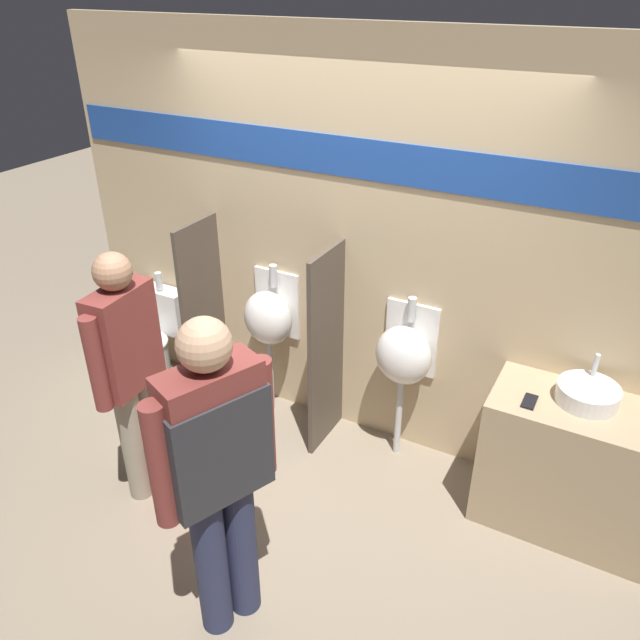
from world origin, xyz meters
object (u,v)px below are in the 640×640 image
urinal_far (404,355)px  sink_basin (588,394)px  person_with_lanyard (130,369)px  shopping_bag (185,476)px  toilet (153,346)px  person_in_vest (217,464)px  urinal_near_counter (269,318)px  cell_phone (530,401)px

urinal_far → sink_basin: bearing=-4.0°
person_with_lanyard → shopping_bag: (0.30, 0.03, -0.72)m
toilet → sink_basin: bearing=1.2°
person_in_vest → urinal_near_counter: bearing=48.0°
person_with_lanyard → person_in_vest: bearing=-120.6°
sink_basin → person_with_lanyard: 2.59m
urinal_near_counter → person_in_vest: bearing=-64.5°
cell_phone → urinal_near_counter: size_ratio=0.12×
urinal_near_counter → urinal_far: (1.02, 0.00, 0.00)m
shopping_bag → urinal_far: bearing=47.0°
urinal_far → toilet: 2.10m
sink_basin → shopping_bag: bearing=-154.8°
sink_basin → toilet: 3.20m
toilet → person_with_lanyard: size_ratio=0.55×
sink_basin → shopping_bag: 2.42m
urinal_near_counter → person_in_vest: size_ratio=0.66×
urinal_far → person_with_lanyard: 1.69m
urinal_far → person_in_vest: person_in_vest is taller
person_in_vest → urinal_far: bearing=13.0°
sink_basin → cell_phone: size_ratio=2.39×
toilet → person_in_vest: (1.78, -1.45, 0.69)m
person_in_vest → cell_phone: bearing=-16.3°
urinal_near_counter → cell_phone: bearing=-7.1°
urinal_far → toilet: size_ratio=1.29×
urinal_near_counter → urinal_far: bearing=0.0°
urinal_near_counter → person_with_lanyard: size_ratio=0.71×
shopping_bag → person_in_vest: bearing=-36.2°
person_with_lanyard → urinal_far: bearing=-54.1°
urinal_far → shopping_bag: bearing=-133.0°
sink_basin → toilet: sink_basin is taller
urinal_near_counter → urinal_far: same height
sink_basin → urinal_near_counter: urinal_near_counter is taller
person_in_vest → person_with_lanyard: size_ratio=1.07×
person_with_lanyard → shopping_bag: 0.78m
toilet → shopping_bag: 1.41m
toilet → person_in_vest: size_ratio=0.51×
urinal_far → shopping_bag: size_ratio=2.35×
person_in_vest → shopping_bag: person_in_vest is taller
cell_phone → person_in_vest: (-1.09, -1.36, 0.15)m
sink_basin → urinal_far: bearing=176.0°
person_with_lanyard → shopping_bag: size_ratio=3.30×
cell_phone → person_in_vest: size_ratio=0.08×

